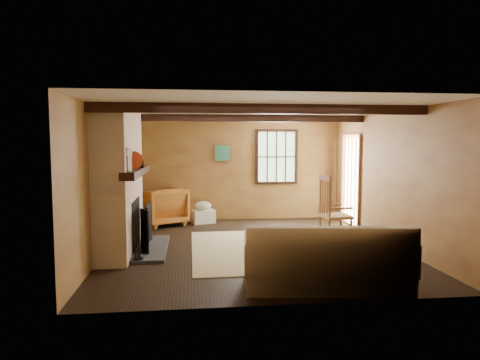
{
  "coord_description": "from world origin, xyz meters",
  "views": [
    {
      "loc": [
        -1.06,
        -7.38,
        1.84
      ],
      "look_at": [
        -0.16,
        0.4,
        1.15
      ],
      "focal_mm": 32.0,
      "sensor_mm": 36.0,
      "label": 1
    }
  ],
  "objects": [
    {
      "name": "sofa",
      "position": [
        0.65,
        -2.22,
        0.3
      ],
      "size": [
        2.18,
        1.17,
        0.84
      ],
      "rotation": [
        0.0,
        0.0,
        -0.12
      ],
      "color": "silver",
      "rests_on": "ground"
    },
    {
      "name": "laundry_basket",
      "position": [
        -0.79,
        2.36,
        0.15
      ],
      "size": [
        0.59,
        0.51,
        0.3
      ],
      "primitive_type": "cube",
      "rotation": [
        0.0,
        0.0,
        0.3
      ],
      "color": "white",
      "rests_on": "ground"
    },
    {
      "name": "fireplace",
      "position": [
        -2.23,
        -0.0,
        1.1
      ],
      "size": [
        1.02,
        2.3,
        2.4
      ],
      "color": "#AF6B44",
      "rests_on": "ground"
    },
    {
      "name": "room_envelope",
      "position": [
        0.22,
        0.26,
        1.63
      ],
      "size": [
        5.02,
        5.52,
        2.44
      ],
      "color": "olive",
      "rests_on": "ground"
    },
    {
      "name": "rug",
      "position": [
        0.2,
        -0.2,
        0.0
      ],
      "size": [
        2.5,
        3.0,
        0.01
      ],
      "primitive_type": "cube",
      "color": "tan",
      "rests_on": "ground"
    },
    {
      "name": "armchair",
      "position": [
        -1.69,
        2.21,
        0.42
      ],
      "size": [
        1.23,
        1.24,
        0.84
      ],
      "primitive_type": "imported",
      "rotation": [
        0.0,
        0.0,
        -2.65
      ],
      "color": "#BF6026",
      "rests_on": "ground"
    },
    {
      "name": "rocking_chair",
      "position": [
        1.56,
        0.2,
        0.53
      ],
      "size": [
        0.94,
        0.55,
        1.25
      ],
      "rotation": [
        0.0,
        0.0,
        1.66
      ],
      "color": "tan",
      "rests_on": "ground"
    },
    {
      "name": "basket_pillow",
      "position": [
        -0.79,
        2.36,
        0.4
      ],
      "size": [
        0.45,
        0.39,
        0.2
      ],
      "primitive_type": "ellipsoid",
      "rotation": [
        0.0,
        0.0,
        -0.21
      ],
      "color": "silver",
      "rests_on": "laundry_basket"
    },
    {
      "name": "ground",
      "position": [
        0.0,
        0.0,
        0.0
      ],
      "size": [
        5.5,
        5.5,
        0.0
      ],
      "primitive_type": "plane",
      "color": "black",
      "rests_on": "ground"
    },
    {
      "name": "firewood_pile",
      "position": [
        -1.88,
        2.57,
        0.12
      ],
      "size": [
        0.68,
        0.12,
        0.25
      ],
      "color": "brown",
      "rests_on": "ground"
    }
  ]
}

